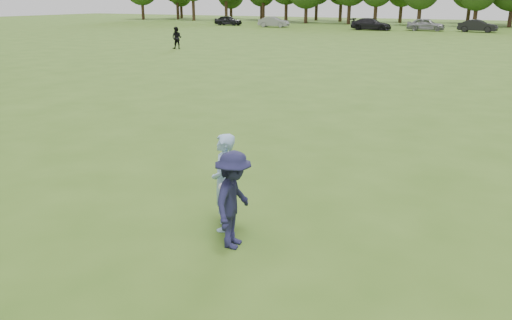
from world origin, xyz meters
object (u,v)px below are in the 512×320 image
object	(u,v)px
thrower	(224,182)
car_f	(478,26)
player_far_a	(177,38)
car_e	(426,24)
defender	(234,200)
car_a	(228,20)
car_b	(274,22)
car_d	(371,24)

from	to	relation	value
thrower	car_f	xyz separation A→B (m)	(-0.68, 60.67, -0.14)
player_far_a	car_f	size ratio (longest dim) A/B	0.39
car_e	defender	bearing A→B (deg)	-176.28
car_a	car_b	bearing A→B (deg)	-100.36
thrower	car_a	size ratio (longest dim) A/B	0.41
car_d	car_e	size ratio (longest dim) A/B	1.12
car_a	car_d	world-z (taller)	car_d
car_d	car_a	bearing A→B (deg)	83.87
car_a	player_far_a	bearing A→B (deg)	-156.65
thrower	car_e	size ratio (longest dim) A/B	0.38
car_a	car_b	distance (m)	8.41
car_b	car_e	world-z (taller)	car_e
thrower	car_d	xyz separation A→B (m)	(-13.21, 58.77, -0.12)
car_a	car_f	xyz separation A→B (m)	(34.91, 0.09, 0.02)
thrower	player_far_a	bearing A→B (deg)	-165.29
car_a	car_e	bearing A→B (deg)	-90.98
defender	car_f	distance (m)	61.19
car_d	car_f	bearing A→B (deg)	-82.87
thrower	car_b	bearing A→B (deg)	-177.96
car_a	thrower	bearing A→B (deg)	-150.33
defender	car_f	bearing A→B (deg)	-8.06
car_a	car_d	distance (m)	22.46
car_f	car_e	bearing A→B (deg)	97.64
defender	car_a	xyz separation A→B (m)	(-36.08, 61.09, -0.10)
defender	car_d	bearing A→B (deg)	3.86
thrower	car_e	xyz separation A→B (m)	(-6.68, 60.47, -0.09)
car_b	car_f	size ratio (longest dim) A/B	0.97
player_far_a	car_a	bearing A→B (deg)	103.81
player_far_a	car_b	distance (m)	33.24
thrower	defender	bearing A→B (deg)	21.10
defender	thrower	bearing A→B (deg)	34.68
car_b	defender	bearing A→B (deg)	-162.11
car_a	car_b	world-z (taller)	car_a
player_far_a	car_d	distance (m)	32.90
car_a	car_e	size ratio (longest dim) A/B	0.92
car_b	car_e	bearing A→B (deg)	-93.48
player_far_a	car_b	xyz separation A→B (m)	(-6.89, 32.52, -0.16)
defender	car_e	size ratio (longest dim) A/B	0.36
defender	car_a	world-z (taller)	defender
thrower	car_a	bearing A→B (deg)	-172.29
thrower	car_a	distance (m)	70.26
thrower	defender	distance (m)	0.71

